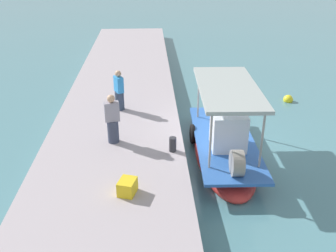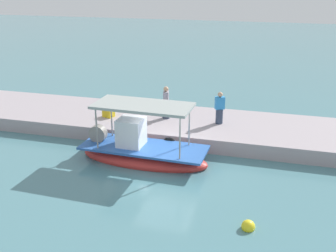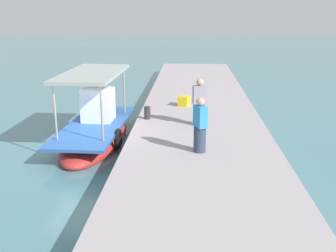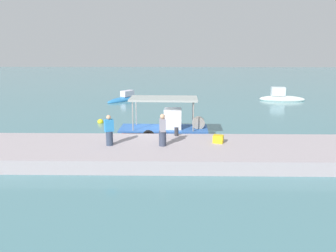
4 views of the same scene
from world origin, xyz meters
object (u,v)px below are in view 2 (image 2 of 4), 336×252
Objects in this scene: fisherman_by_crate at (166,104)px; mooring_bollard at (140,125)px; marker_buoy at (248,227)px; fisherman_near_bollard at (220,109)px; main_fishing_boat at (142,151)px; cargo_crate at (109,113)px.

mooring_bollard is at bearing 69.37° from fisherman_by_crate.
mooring_bollard reaches higher than marker_buoy.
mooring_bollard is (3.58, 1.95, -0.51)m from fisherman_near_bollard.
main_fishing_boat reaches higher than fisherman_near_bollard.
marker_buoy is at bearing 105.62° from fisherman_near_bollard.
cargo_crate is (3.03, 0.61, -0.57)m from fisherman_by_crate.
main_fishing_boat is 3.56× the size of fisherman_near_bollard.
cargo_crate is (5.86, 0.57, -0.54)m from fisherman_near_bollard.
fisherman_near_bollard is 3.64× the size of marker_buoy.
fisherman_by_crate is (2.83, -0.04, 0.03)m from fisherman_near_bollard.
fisherman_near_bollard is 8.31m from marker_buoy.
fisherman_near_bollard reaches higher than marker_buoy.
main_fishing_boat reaches higher than fisherman_by_crate.
main_fishing_boat is 6.51m from marker_buoy.
main_fishing_boat is 12.98× the size of marker_buoy.
mooring_bollard is 2.66m from cargo_crate.
mooring_bollard is (0.75, 1.99, -0.54)m from fisherman_by_crate.
cargo_crate is 10.92m from marker_buoy.
fisherman_by_crate is at bearing -0.84° from fisherman_near_bollard.
fisherman_by_crate is 3.14m from cargo_crate.
fisherman_by_crate is at bearing -90.46° from main_fishing_boat.
fisherman_by_crate is 3.80× the size of marker_buoy.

